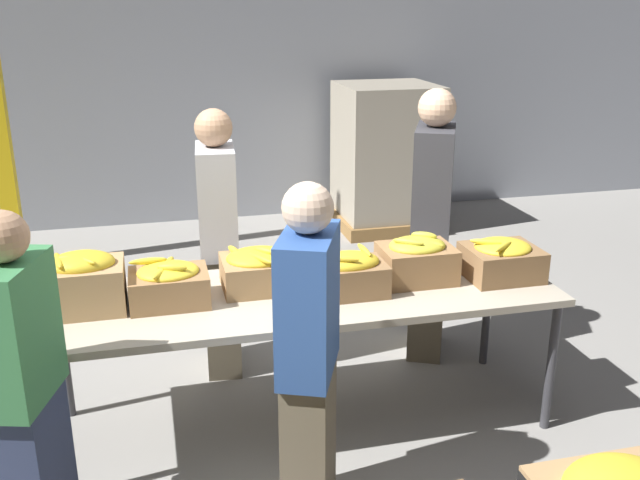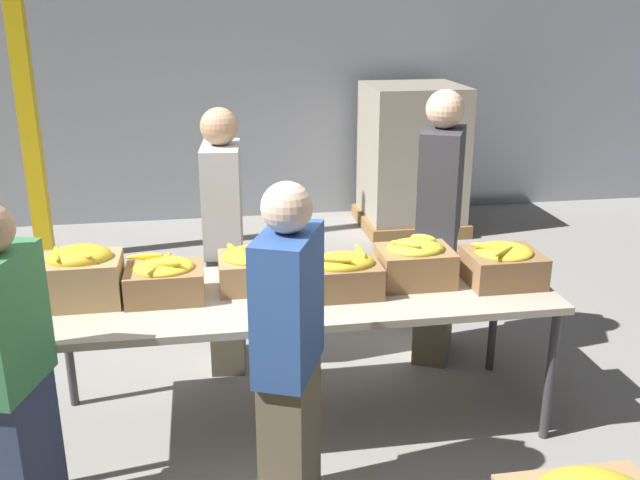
% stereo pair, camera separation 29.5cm
% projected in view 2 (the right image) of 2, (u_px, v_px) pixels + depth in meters
% --- Properties ---
extents(ground_plane, '(30.00, 30.00, 0.00)m').
position_uv_depth(ground_plane, '(300.00, 420.00, 4.05)').
color(ground_plane, gray).
extents(wall_back, '(16.00, 0.08, 4.00)m').
position_uv_depth(wall_back, '(243.00, 26.00, 7.23)').
color(wall_back, '#9399A3').
rests_on(wall_back, ground_plane).
extents(sorting_table, '(2.70, 0.88, 0.79)m').
position_uv_depth(sorting_table, '(299.00, 300.00, 3.81)').
color(sorting_table, '#B2A893').
rests_on(sorting_table, ground_plane).
extents(banana_box_0, '(0.40, 0.31, 0.31)m').
position_uv_depth(banana_box_0, '(81.00, 274.00, 3.61)').
color(banana_box_0, tan).
rests_on(banana_box_0, sorting_table).
extents(banana_box_1, '(0.40, 0.31, 0.24)m').
position_uv_depth(banana_box_1, '(164.00, 279.00, 3.67)').
color(banana_box_1, olive).
rests_on(banana_box_1, sorting_table).
extents(banana_box_2, '(0.40, 0.36, 0.25)m').
position_uv_depth(banana_box_2, '(256.00, 267.00, 3.82)').
color(banana_box_2, '#A37A4C').
rests_on(banana_box_2, sorting_table).
extents(banana_box_3, '(0.40, 0.28, 0.25)m').
position_uv_depth(banana_box_3, '(343.00, 274.00, 3.72)').
color(banana_box_3, olive).
rests_on(banana_box_3, sorting_table).
extents(banana_box_4, '(0.40, 0.30, 0.27)m').
position_uv_depth(banana_box_4, '(415.00, 262.00, 3.86)').
color(banana_box_4, olive).
rests_on(banana_box_4, sorting_table).
extents(banana_box_5, '(0.40, 0.34, 0.23)m').
position_uv_depth(banana_box_5, '(503.00, 264.00, 3.87)').
color(banana_box_5, olive).
rests_on(banana_box_5, sorting_table).
extents(volunteer_0, '(0.26, 0.46, 1.67)m').
position_uv_depth(volunteer_0, '(224.00, 243.00, 4.42)').
color(volunteer_0, '#6B604C').
rests_on(volunteer_0, ground_plane).
extents(volunteer_1, '(0.36, 0.47, 1.58)m').
position_uv_depth(volunteer_1, '(289.00, 362.00, 3.07)').
color(volunteer_1, '#6B604C').
rests_on(volunteer_1, ground_plane).
extents(volunteer_2, '(0.41, 0.53, 1.76)m').
position_uv_depth(volunteer_2, '(438.00, 230.00, 4.53)').
color(volunteer_2, '#6B604C').
rests_on(volunteer_2, ground_plane).
extents(volunteer_3, '(0.31, 0.45, 1.52)m').
position_uv_depth(volunteer_3, '(12.00, 378.00, 2.99)').
color(volunteer_3, '#2D3856').
rests_on(volunteer_3, ground_plane).
extents(support_pillar, '(0.15, 0.15, 4.00)m').
position_uv_depth(support_pillar, '(17.00, 33.00, 5.90)').
color(support_pillar, yellow).
rests_on(support_pillar, ground_plane).
extents(pallet_stack_0, '(1.02, 1.02, 1.46)m').
position_uv_depth(pallet_stack_0, '(412.00, 159.00, 7.24)').
color(pallet_stack_0, olive).
rests_on(pallet_stack_0, ground_plane).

